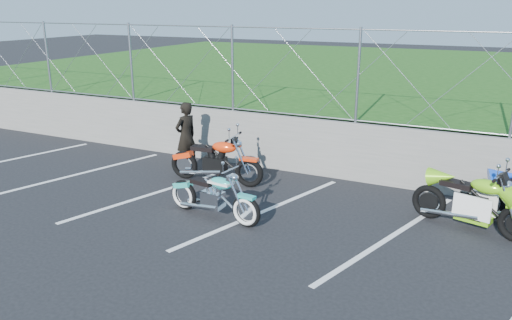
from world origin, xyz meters
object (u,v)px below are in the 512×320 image
at_px(naked_orange, 217,162).
at_px(sportbike_green, 474,204).
at_px(person_standing, 186,136).
at_px(cruiser_turquoise, 215,197).

xyz_separation_m(naked_orange, sportbike_green, (5.15, -0.17, 0.01)).
height_order(naked_orange, person_standing, person_standing).
bearing_deg(person_standing, cruiser_turquoise, 59.05).
distance_m(cruiser_turquoise, sportbike_green, 4.50).
bearing_deg(sportbike_green, naked_orange, -166.05).
height_order(cruiser_turquoise, person_standing, person_standing).
height_order(cruiser_turquoise, sportbike_green, sportbike_green).
distance_m(cruiser_turquoise, naked_orange, 1.89).
bearing_deg(sportbike_green, cruiser_turquoise, -144.82).
distance_m(naked_orange, sportbike_green, 5.16).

